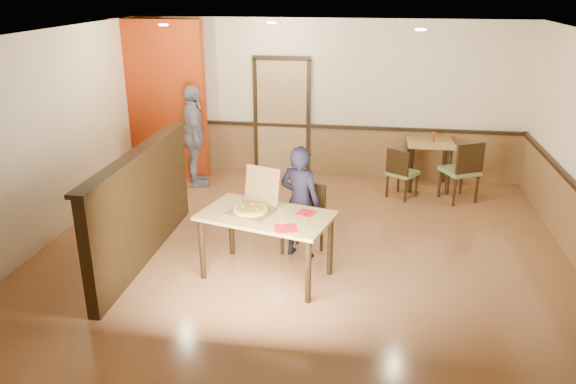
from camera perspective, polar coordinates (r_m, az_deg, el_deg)
name	(u,v)px	position (r m, az deg, el deg)	size (l,w,h in m)	color
floor	(300,260)	(7.33, 1.28, -6.91)	(7.00, 7.00, 0.00)	#A66D40
ceiling	(302,37)	(6.52, 1.48, 15.46)	(7.00, 7.00, 0.00)	black
wall_back	(326,100)	(10.17, 3.93, 9.34)	(7.00, 7.00, 0.00)	#F2E5BD
wall_left	(34,145)	(8.01, -24.41, 4.40)	(7.00, 7.00, 0.00)	#F2E5BD
wainscot_back	(325,151)	(10.37, 3.79, 4.16)	(7.00, 0.04, 0.90)	olive
chair_rail_back	(326,127)	(10.23, 3.84, 6.65)	(7.00, 0.06, 0.06)	black
back_door	(282,118)	(10.30, -0.61, 7.54)	(0.90, 0.06, 2.10)	tan
booth_partition	(143,204)	(7.35, -14.55, -1.22)	(0.20, 3.10, 1.44)	black
red_accent_panel	(161,100)	(10.34, -12.76, 9.07)	(1.60, 0.20, 2.78)	#A2310B
spot_a	(163,25)	(8.83, -12.54, 16.24)	(0.14, 0.14, 0.02)	#FEE4B2
spot_b	(272,23)	(9.11, -1.67, 16.82)	(0.14, 0.14, 0.02)	#FEE4B2
spot_c	(421,30)	(7.99, 13.32, 15.76)	(0.14, 0.14, 0.02)	#FEE4B2
main_table	(266,223)	(6.65, -2.23, -3.14)	(1.70, 1.24, 0.82)	#AA8D47
diner_chair	(305,215)	(7.36, 1.73, -2.40)	(0.61, 0.61, 0.93)	olive
side_chair_left	(401,171)	(9.37, 11.41, 2.08)	(0.59, 0.59, 0.85)	olive
side_chair_right	(463,169)	(9.44, 17.34, 2.25)	(0.68, 0.68, 1.03)	olive
side_table	(429,151)	(9.93, 14.16, 4.02)	(0.79, 0.79, 0.83)	#AA8D47
diner	(300,202)	(7.15, 1.22, -1.06)	(0.54, 0.36, 1.49)	black
passerby	(194,136)	(9.82, -9.51, 5.60)	(1.04, 0.43, 1.77)	gray
pizza_box	(253,207)	(6.66, -3.61, -1.53)	(0.62, 0.67, 0.49)	brown
pizza	(250,210)	(6.62, -3.84, -1.79)	(0.41, 0.41, 0.03)	gold
napkin_near	(286,228)	(6.23, -0.22, -3.71)	(0.30, 0.30, 0.01)	red
napkin_far	(306,213)	(6.63, 1.86, -2.14)	(0.27, 0.27, 0.01)	red
condiment	(433,137)	(9.89, 14.51, 5.47)	(0.06, 0.06, 0.15)	brown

